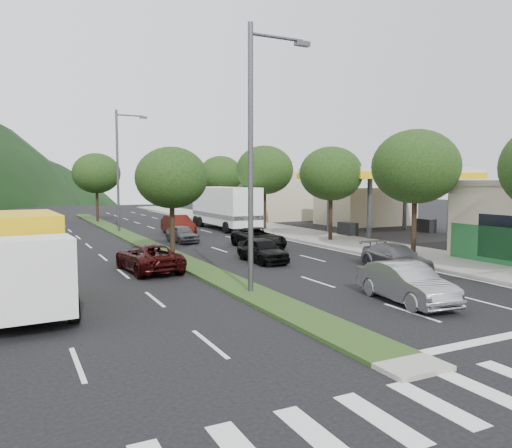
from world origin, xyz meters
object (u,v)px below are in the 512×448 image
tree_r_b (416,167)px  car_queue_d (259,238)px  tree_r_e (221,175)px  car_queue_b (396,258)px  suv_maroon (148,258)px  tree_med_far (96,173)px  streetlight_mid (120,165)px  motorhome (225,207)px  tree_r_c (331,174)px  car_queue_e (182,234)px  tree_med_near (172,178)px  streetlight_near (256,145)px  sedan_silver (406,283)px  tree_r_d (265,170)px  car_queue_a (262,250)px  box_truck (24,265)px  car_queue_c (178,225)px

tree_r_b → car_queue_d: 10.42m
tree_r_e → car_queue_b: (-3.64, -30.65, -4.27)m
suv_maroon → tree_r_b: bearing=166.3°
tree_med_far → streetlight_mid: size_ratio=0.69×
tree_r_b → car_queue_d: bearing=129.0°
motorhome → tree_r_c: bearing=-75.5°
tree_med_far → car_queue_e: 20.31m
tree_r_b → streetlight_mid: streetlight_mid is taller
tree_r_b → car_queue_d: size_ratio=1.48×
tree_med_near → motorhome: tree_med_near is taller
tree_r_c → streetlight_near: streetlight_near is taller
tree_r_e → car_queue_d: bearing=-106.1°
sedan_silver → car_queue_e: size_ratio=1.22×
suv_maroon → car_queue_d: (8.33, 4.96, -0.01)m
tree_r_d → car_queue_a: size_ratio=1.89×
tree_r_e → tree_med_near: size_ratio=1.11×
car_queue_a → tree_r_d: bearing=62.1°
car_queue_a → box_truck: (-11.47, -5.10, 0.86)m
tree_r_e → tree_med_far: tree_med_far is taller
tree_r_c → car_queue_d: bearing=-173.8°
motorhome → tree_med_near: bearing=-122.9°
tree_med_far → car_queue_e: bearing=-82.4°
car_queue_d → motorhome: bearing=77.3°
streetlight_mid → car_queue_c: 7.08m
tree_r_c → tree_med_near: bearing=-170.5°
tree_r_e → suv_maroon: tree_r_e is taller
tree_r_b → streetlight_near: 12.47m
car_queue_d → car_queue_e: bearing=125.1°
car_queue_d → motorhome: (2.95, 12.44, 1.32)m
car_queue_c → motorhome: 5.78m
tree_med_near → car_queue_d: bearing=12.6°
suv_maroon → tree_r_d: bearing=-136.6°
car_queue_d → motorhome: size_ratio=0.49×
tree_med_near → car_queue_c: 12.55m
tree_r_e → box_truck: size_ratio=1.02×
tree_med_near → car_queue_a: 6.46m
car_queue_b → box_truck: size_ratio=0.65×
tree_r_b → car_queue_e: bearing=127.2°
sedan_silver → car_queue_b: (4.04, 4.99, -0.08)m
streetlight_near → car_queue_a: (3.55, 6.35, -4.94)m
tree_med_far → car_queue_b: size_ratio=1.62×
tree_med_near → motorhome: 16.65m
tree_r_e → car_queue_e: (-9.38, -15.65, -4.30)m
tree_med_near → tree_med_far: 26.01m
car_queue_d → tree_med_near: bearing=-166.8°
streetlight_near → suv_maroon: 8.44m
tree_r_e → streetlight_mid: streetlight_mid is taller
car_queue_c → car_queue_d: size_ratio=0.99×
streetlight_near → car_queue_b: (8.15, 1.35, -4.96)m
tree_r_e → tree_med_near: (-12.00, -22.00, -0.46)m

